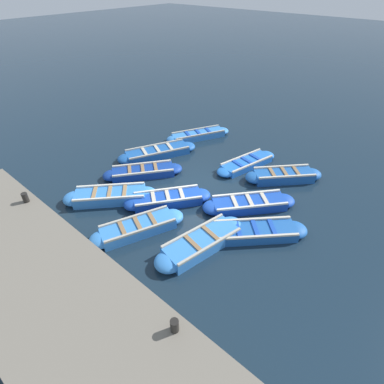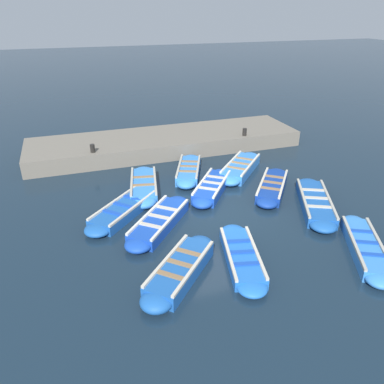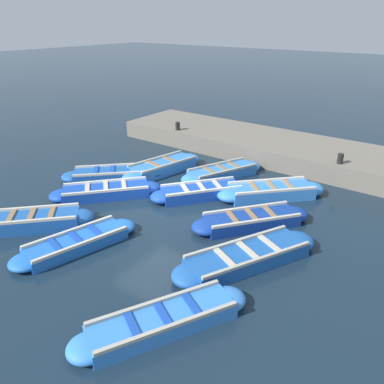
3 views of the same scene
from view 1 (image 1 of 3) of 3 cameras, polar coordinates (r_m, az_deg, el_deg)
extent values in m
plane|color=#162838|center=(12.17, 1.44, 0.27)|extent=(120.00, 120.00, 0.00)
cube|color=#3884E0|center=(11.97, -15.27, -0.77)|extent=(2.59, 2.51, 0.39)
ellipsoid|color=#3884E0|center=(11.81, -8.89, -0.36)|extent=(1.24, 1.24, 0.39)
ellipsoid|color=#3884E0|center=(12.28, -21.41, -1.16)|extent=(1.24, 1.24, 0.39)
cube|color=silver|center=(12.19, -15.23, 1.30)|extent=(1.97, 1.85, 0.07)
cube|color=silver|center=(11.50, -15.68, -1.16)|extent=(1.97, 1.85, 0.07)
cube|color=#9E7A51|center=(11.76, -12.72, 0.23)|extent=(0.66, 0.70, 0.04)
cube|color=#9E7A51|center=(11.85, -15.43, 0.05)|extent=(0.66, 0.70, 0.04)
cube|color=#9E7A51|center=(11.97, -18.11, -0.13)|extent=(0.66, 0.70, 0.04)
cube|color=#3884E0|center=(16.17, 1.19, 10.76)|extent=(2.82, 1.97, 0.31)
ellipsoid|color=#3884E0|center=(16.71, 5.66, 11.48)|extent=(1.00, 0.99, 0.31)
ellipsoid|color=#3884E0|center=(15.73, -3.53, 9.92)|extent=(1.00, 0.99, 0.31)
cube|color=#B2AD9E|center=(16.38, 0.71, 11.86)|extent=(2.45, 1.32, 0.07)
cube|color=#B2AD9E|center=(15.79, 1.71, 10.86)|extent=(2.45, 1.32, 0.07)
cube|color=#1947B7|center=(16.31, 3.15, 11.64)|extent=(0.44, 0.68, 0.04)
cube|color=#1947B7|center=(16.09, 1.20, 11.32)|extent=(0.44, 0.68, 0.04)
cube|color=#1947B7|center=(15.89, -0.79, 10.99)|extent=(0.44, 0.68, 0.04)
cube|color=#3884E0|center=(9.73, 1.88, -9.62)|extent=(2.69, 1.45, 0.39)
ellipsoid|color=#3884E0|center=(10.36, 7.40, -6.45)|extent=(1.06, 1.04, 0.39)
ellipsoid|color=#3884E0|center=(9.23, -4.44, -13.08)|extent=(1.06, 1.04, 0.39)
cube|color=#B2AD9E|center=(9.80, 0.29, -7.25)|extent=(2.46, 0.59, 0.07)
cube|color=#B2AD9E|center=(9.34, 3.61, -10.17)|extent=(2.46, 0.59, 0.07)
cube|color=olive|center=(9.74, 3.57, -7.81)|extent=(0.31, 0.85, 0.04)
cube|color=olive|center=(9.42, 0.17, -9.70)|extent=(0.31, 0.85, 0.04)
cube|color=#1947B7|center=(11.46, -4.62, -1.42)|extent=(2.53, 2.20, 0.35)
ellipsoid|color=#1947B7|center=(11.63, 1.57, -0.62)|extent=(1.10, 1.10, 0.35)
ellipsoid|color=#1947B7|center=(11.42, -10.94, -2.22)|extent=(1.10, 1.10, 0.35)
cube|color=silver|center=(11.63, -4.95, 0.53)|extent=(2.03, 1.57, 0.07)
cube|color=silver|center=(11.03, -4.39, -1.75)|extent=(2.03, 1.57, 0.07)
cube|color=beige|center=(11.40, -1.99, -0.30)|extent=(0.56, 0.67, 0.04)
cube|color=beige|center=(11.34, -4.67, -0.64)|extent=(0.56, 0.67, 0.04)
cube|color=beige|center=(11.30, -7.38, -0.98)|extent=(0.56, 0.67, 0.04)
cube|color=#1947B7|center=(11.41, 10.81, -2.27)|extent=(2.63, 2.43, 0.34)
ellipsoid|color=#1947B7|center=(11.89, 17.02, -1.59)|extent=(1.16, 1.16, 0.34)
ellipsoid|color=#1947B7|center=(11.08, 4.15, -2.96)|extent=(1.16, 1.16, 0.34)
cube|color=silver|center=(11.58, 10.34, -0.25)|extent=(2.07, 1.79, 0.07)
cube|color=silver|center=(11.00, 11.55, -2.72)|extent=(2.07, 1.79, 0.07)
cube|color=beige|center=(11.48, 13.65, -1.23)|extent=(0.61, 0.68, 0.04)
cube|color=beige|center=(11.29, 10.92, -1.51)|extent=(0.61, 0.68, 0.04)
cube|color=beige|center=(11.13, 8.11, -1.80)|extent=(0.61, 0.68, 0.04)
cube|color=navy|center=(13.18, -9.30, 3.77)|extent=(2.59, 2.27, 0.33)
ellipsoid|color=navy|center=(13.25, -3.66, 4.43)|extent=(1.12, 1.12, 0.33)
ellipsoid|color=navy|center=(13.23, -14.94, 3.07)|extent=(1.12, 1.12, 0.33)
cube|color=beige|center=(13.40, -9.50, 5.38)|extent=(2.08, 1.63, 0.07)
cube|color=beige|center=(12.74, -9.26, 3.61)|extent=(2.08, 1.63, 0.07)
cube|color=olive|center=(13.09, -6.96, 4.75)|extent=(0.57, 0.68, 0.04)
cube|color=olive|center=(13.08, -9.38, 4.46)|extent=(0.57, 0.68, 0.04)
cube|color=olive|center=(13.08, -11.80, 4.16)|extent=(0.57, 0.68, 0.04)
cube|color=#3884E0|center=(10.39, -10.21, -6.73)|extent=(2.63, 1.76, 0.36)
ellipsoid|color=#3884E0|center=(10.66, -3.85, -4.77)|extent=(1.06, 1.04, 0.36)
ellipsoid|color=#3884E0|center=(10.27, -16.87, -8.67)|extent=(1.06, 1.04, 0.36)
cube|color=#B2AD9E|center=(10.53, -10.99, -4.56)|extent=(2.28, 1.02, 0.07)
cube|color=#B2AD9E|center=(9.97, -9.65, -7.22)|extent=(2.28, 1.02, 0.07)
cube|color=olive|center=(10.35, -7.55, -5.08)|extent=(0.42, 0.75, 0.04)
cube|color=olive|center=(10.26, -10.33, -5.91)|extent=(0.42, 0.75, 0.04)
cube|color=olive|center=(10.18, -13.17, -6.75)|extent=(0.42, 0.75, 0.04)
cube|color=#1E59AD|center=(13.28, 17.02, 2.95)|extent=(2.39, 2.32, 0.39)
ellipsoid|color=#1E59AD|center=(13.79, 21.78, 3.16)|extent=(1.15, 1.14, 0.39)
ellipsoid|color=#1E59AD|center=(12.87, 11.93, 2.71)|extent=(1.15, 1.14, 0.39)
cube|color=beige|center=(13.47, 16.64, 4.70)|extent=(1.81, 1.71, 0.07)
cube|color=beige|center=(12.86, 17.79, 2.83)|extent=(1.81, 1.71, 0.07)
cube|color=olive|center=(13.38, 19.27, 3.81)|extent=(0.62, 0.65, 0.04)
cube|color=olive|center=(13.17, 17.19, 3.73)|extent=(0.62, 0.65, 0.04)
cube|color=olive|center=(12.98, 15.05, 3.64)|extent=(0.62, 0.65, 0.04)
cube|color=#1E59AD|center=(10.32, 11.82, -7.46)|extent=(2.58, 2.57, 0.33)
ellipsoid|color=#1E59AD|center=(10.75, 18.87, -6.81)|extent=(1.21, 1.21, 0.33)
ellipsoid|color=#1E59AD|center=(10.06, 4.25, -8.03)|extent=(1.21, 1.21, 0.33)
cube|color=beige|center=(10.48, 11.40, -5.10)|extent=(1.95, 1.94, 0.07)
cube|color=beige|center=(9.90, 12.55, -8.30)|extent=(1.95, 1.94, 0.07)
cube|color=#1947B7|center=(10.36, 15.04, -6.46)|extent=(0.67, 0.67, 0.04)
cube|color=#1947B7|center=(10.20, 11.94, -6.72)|extent=(0.67, 0.67, 0.04)
cube|color=#1947B7|center=(10.06, 8.75, -6.96)|extent=(0.67, 0.67, 0.04)
cube|color=blue|center=(13.89, 10.36, 5.38)|extent=(2.60, 1.41, 0.28)
ellipsoid|color=blue|center=(14.71, 13.85, 6.76)|extent=(0.96, 0.95, 0.28)
ellipsoid|color=blue|center=(13.14, 6.47, 3.82)|extent=(0.96, 0.95, 0.28)
cube|color=beige|center=(14.03, 9.36, 6.67)|extent=(2.37, 0.66, 0.07)
cube|color=beige|center=(13.58, 11.54, 5.31)|extent=(2.37, 0.66, 0.07)
cube|color=#1947B7|center=(14.15, 11.97, 6.55)|extent=(0.31, 0.75, 0.04)
cube|color=#1947B7|center=(13.81, 10.43, 5.95)|extent=(0.31, 0.75, 0.04)
cube|color=#1947B7|center=(13.48, 8.82, 5.32)|extent=(0.31, 0.75, 0.04)
cube|color=#1E59AD|center=(14.57, -6.57, 7.48)|extent=(3.08, 2.14, 0.34)
ellipsoid|color=#1E59AD|center=(15.00, -1.11, 8.62)|extent=(1.18, 1.16, 0.34)
ellipsoid|color=#1E59AD|center=(14.29, -12.27, 6.21)|extent=(1.18, 1.16, 0.34)
cube|color=#B2AD9E|center=(14.84, -7.14, 8.90)|extent=(2.66, 1.35, 0.07)
cube|color=#B2AD9E|center=(14.11, -6.09, 7.44)|extent=(2.66, 1.35, 0.07)
cube|color=beige|center=(14.65, -4.25, 8.63)|extent=(0.49, 0.80, 0.04)
cube|color=beige|center=(14.48, -6.62, 8.14)|extent=(0.49, 0.80, 0.04)
cube|color=beige|center=(14.34, -9.04, 7.61)|extent=(0.49, 0.80, 0.04)
cube|color=slate|center=(9.29, -26.21, -16.26)|extent=(3.33, 12.88, 0.72)
cylinder|color=black|center=(11.84, -29.19, -0.92)|extent=(0.20, 0.20, 0.35)
cylinder|color=black|center=(7.26, -3.35, -24.06)|extent=(0.20, 0.20, 0.35)
camera|label=2|loc=(18.07, 39.99, 26.52)|focal=35.00mm
camera|label=3|loc=(19.92, 0.63, 31.07)|focal=35.00mm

